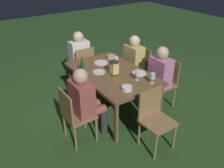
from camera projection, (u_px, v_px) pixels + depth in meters
ground_plane at (112, 109)px, 4.26m from camera, size 16.00×16.00×0.00m
dining_table at (112, 75)px, 3.92m from camera, size 1.61×0.99×0.75m
chair_head_near at (155, 117)px, 3.26m from camera, size 0.40×0.42×0.87m
chair_side_left_a at (164, 81)px, 4.20m from camera, size 0.42×0.40×0.87m
person_in_pink at (157, 76)px, 4.03m from camera, size 0.38×0.47×1.15m
chair_head_far at (83, 65)px, 4.79m from camera, size 0.40×0.42×0.87m
person_in_cream at (78, 55)px, 4.86m from camera, size 0.48×0.38×1.15m
chair_side_left_b at (138, 67)px, 4.72m from camera, size 0.42×0.40×0.87m
person_in_mustard at (131, 62)px, 4.55m from camera, size 0.38×0.47×1.15m
chair_side_right_a at (75, 114)px, 3.32m from camera, size 0.42×0.40×0.87m
person_in_rust at (86, 101)px, 3.35m from camera, size 0.38×0.47×1.15m
lantern_centerpiece at (114, 66)px, 3.76m from camera, size 0.15×0.15×0.27m
green_bottle_on_table at (83, 67)px, 3.80m from camera, size 0.07×0.07×0.29m
wine_glass_a at (153, 76)px, 3.50m from camera, size 0.08×0.08×0.17m
wine_glass_b at (116, 60)px, 4.06m from camera, size 0.08×0.08×0.17m
wine_glass_c at (138, 73)px, 3.59m from camera, size 0.08×0.08×0.17m
plate_a at (101, 63)px, 4.22m from camera, size 0.24×0.24×0.01m
plate_b at (99, 72)px, 3.89m from camera, size 0.21×0.21×0.01m
plate_c at (139, 73)px, 3.84m from camera, size 0.23×0.23×0.01m
bowl_olives at (111, 57)px, 4.42m from camera, size 0.16×0.16×0.05m
bowl_bread at (127, 88)px, 3.37m from camera, size 0.16×0.16×0.06m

